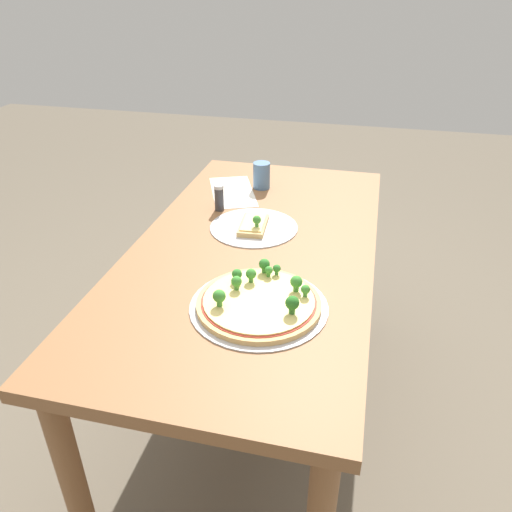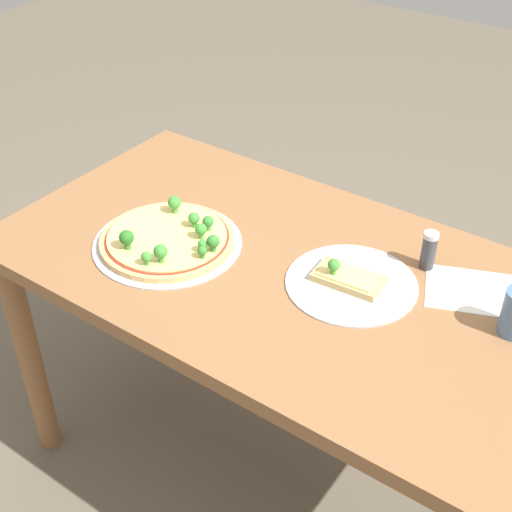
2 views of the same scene
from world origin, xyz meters
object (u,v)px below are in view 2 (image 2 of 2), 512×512
Objects in this scene: pizza_tray_whole at (168,239)px; pizza_tray_slice at (350,281)px; dining_table at (299,306)px; condiment_shaker at (429,250)px.

pizza_tray_whole is 1.21× the size of pizza_tray_slice.
pizza_tray_slice is at bearing -164.53° from pizza_tray_whole.
dining_table is 0.31m from condiment_shaker.
dining_table is 0.15m from pizza_tray_slice.
dining_table is 4.08× the size of pizza_tray_whole.
dining_table is 4.94× the size of pizza_tray_slice.
condiment_shaker is (-0.21, -0.17, 0.14)m from dining_table.
pizza_tray_slice is 3.11× the size of condiment_shaker.
dining_table is at bearing -164.18° from pizza_tray_whole.
condiment_shaker reaches higher than pizza_tray_whole.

